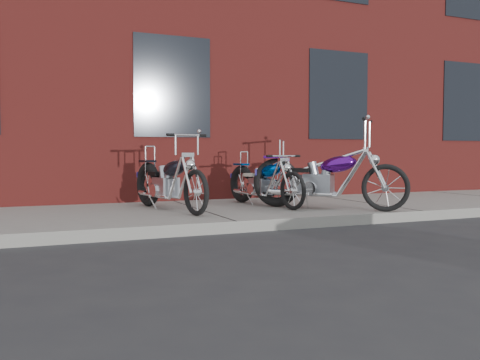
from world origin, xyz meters
name	(u,v)px	position (x,y,z in m)	size (l,w,h in m)	color
ground	(237,233)	(0.00, 0.00, 0.00)	(120.00, 120.00, 0.00)	#29292C
sidewalk	(199,214)	(0.00, 1.50, 0.07)	(22.00, 3.00, 0.15)	gray
building_brick	(123,41)	(0.00, 8.00, 4.00)	(22.00, 10.00, 8.00)	maroon
chopper_purple	(324,180)	(1.80, 0.81, 0.59)	(1.77, 1.84, 1.37)	black
chopper_blue	(264,183)	(1.14, 1.60, 0.52)	(0.57, 2.02, 0.88)	black
chopper_third	(168,184)	(-0.47, 1.56, 0.55)	(0.68, 2.20, 1.13)	black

